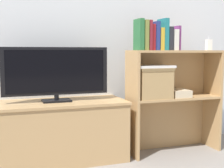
{
  "coord_description": "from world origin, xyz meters",
  "views": [
    {
      "loc": [
        -0.81,
        -2.21,
        0.88
      ],
      "look_at": [
        0.0,
        0.14,
        0.61
      ],
      "focal_mm": 50.0,
      "sensor_mm": 36.0,
      "label": 1
    }
  ],
  "objects_px": {
    "book_forest": "(139,35)",
    "book_teal": "(163,35)",
    "tv": "(56,72)",
    "book_charcoal": "(168,39)",
    "laptop": "(152,66)",
    "magazine_stack": "(177,93)",
    "book_ivory": "(172,40)",
    "book_plum": "(176,38)",
    "book_navy": "(155,36)",
    "book_mustard": "(159,39)",
    "baby_monitor": "(209,45)",
    "tv_stand": "(57,131)",
    "book_crimson": "(150,37)",
    "storage_basket_left": "(152,82)",
    "book_maroon": "(147,36)",
    "book_olive": "(143,35)"
  },
  "relations": [
    {
      "from": "book_crimson",
      "to": "storage_basket_left",
      "type": "distance_m",
      "value": 0.37
    },
    {
      "from": "book_olive",
      "to": "book_maroon",
      "type": "xyz_separation_m",
      "value": [
        0.03,
        0.0,
        -0.0
      ]
    },
    {
      "from": "book_charcoal",
      "to": "book_teal",
      "type": "bearing_deg",
      "value": 180.0
    },
    {
      "from": "book_maroon",
      "to": "storage_basket_left",
      "type": "height_order",
      "value": "book_maroon"
    },
    {
      "from": "book_navy",
      "to": "book_charcoal",
      "type": "bearing_deg",
      "value": 0.0
    },
    {
      "from": "book_plum",
      "to": "laptop",
      "type": "xyz_separation_m",
      "value": [
        -0.21,
        0.02,
        -0.23
      ]
    },
    {
      "from": "book_forest",
      "to": "book_ivory",
      "type": "distance_m",
      "value": 0.31
    },
    {
      "from": "book_navy",
      "to": "baby_monitor",
      "type": "bearing_deg",
      "value": 3.51
    },
    {
      "from": "tv",
      "to": "book_olive",
      "type": "height_order",
      "value": "book_olive"
    },
    {
      "from": "laptop",
      "to": "magazine_stack",
      "type": "distance_m",
      "value": 0.34
    },
    {
      "from": "tv_stand",
      "to": "book_ivory",
      "type": "xyz_separation_m",
      "value": [
        0.95,
        -0.12,
        0.73
      ]
    },
    {
      "from": "tv_stand",
      "to": "book_ivory",
      "type": "bearing_deg",
      "value": -7.18
    },
    {
      "from": "book_forest",
      "to": "book_navy",
      "type": "xyz_separation_m",
      "value": [
        0.14,
        0.0,
        -0.01
      ]
    },
    {
      "from": "baby_monitor",
      "to": "storage_basket_left",
      "type": "relative_size",
      "value": 0.43
    },
    {
      "from": "tv_stand",
      "to": "baby_monitor",
      "type": "distance_m",
      "value": 1.51
    },
    {
      "from": "laptop",
      "to": "tv_stand",
      "type": "bearing_deg",
      "value": 172.6
    },
    {
      "from": "book_maroon",
      "to": "book_navy",
      "type": "height_order",
      "value": "book_maroon"
    },
    {
      "from": "magazine_stack",
      "to": "storage_basket_left",
      "type": "bearing_deg",
      "value": -178.82
    },
    {
      "from": "book_mustard",
      "to": "storage_basket_left",
      "type": "height_order",
      "value": "book_mustard"
    },
    {
      "from": "book_teal",
      "to": "baby_monitor",
      "type": "height_order",
      "value": "book_teal"
    },
    {
      "from": "book_navy",
      "to": "magazine_stack",
      "type": "height_order",
      "value": "book_navy"
    },
    {
      "from": "book_olive",
      "to": "book_ivory",
      "type": "distance_m",
      "value": 0.27
    },
    {
      "from": "book_teal",
      "to": "magazine_stack",
      "type": "xyz_separation_m",
      "value": [
        0.16,
        0.02,
        -0.49
      ]
    },
    {
      "from": "book_charcoal",
      "to": "book_forest",
      "type": "bearing_deg",
      "value": 180.0
    },
    {
      "from": "book_charcoal",
      "to": "book_plum",
      "type": "bearing_deg",
      "value": 0.0
    },
    {
      "from": "book_mustard",
      "to": "book_teal",
      "type": "bearing_deg",
      "value": 0.0
    },
    {
      "from": "book_maroon",
      "to": "baby_monitor",
      "type": "relative_size",
      "value": 1.89
    },
    {
      "from": "book_forest",
      "to": "book_teal",
      "type": "xyz_separation_m",
      "value": [
        0.22,
        0.0,
        0.0
      ]
    },
    {
      "from": "book_forest",
      "to": "book_mustard",
      "type": "distance_m",
      "value": 0.18
    },
    {
      "from": "book_forest",
      "to": "storage_basket_left",
      "type": "relative_size",
      "value": 0.86
    },
    {
      "from": "book_plum",
      "to": "book_charcoal",
      "type": "bearing_deg",
      "value": 180.0
    },
    {
      "from": "book_navy",
      "to": "book_mustard",
      "type": "bearing_deg",
      "value": 0.0
    },
    {
      "from": "book_navy",
      "to": "storage_basket_left",
      "type": "bearing_deg",
      "value": 112.88
    },
    {
      "from": "book_forest",
      "to": "book_navy",
      "type": "height_order",
      "value": "book_forest"
    },
    {
      "from": "book_charcoal",
      "to": "book_ivory",
      "type": "relative_size",
      "value": 1.12
    },
    {
      "from": "book_crimson",
      "to": "magazine_stack",
      "type": "relative_size",
      "value": 0.88
    },
    {
      "from": "book_plum",
      "to": "laptop",
      "type": "distance_m",
      "value": 0.31
    },
    {
      "from": "book_navy",
      "to": "book_ivory",
      "type": "bearing_deg",
      "value": 0.0
    },
    {
      "from": "book_mustard",
      "to": "laptop",
      "type": "height_order",
      "value": "book_mustard"
    },
    {
      "from": "tv",
      "to": "book_charcoal",
      "type": "height_order",
      "value": "book_charcoal"
    },
    {
      "from": "book_forest",
      "to": "book_teal",
      "type": "bearing_deg",
      "value": 0.0
    },
    {
      "from": "tv",
      "to": "magazine_stack",
      "type": "distance_m",
      "value": 1.04
    },
    {
      "from": "book_olive",
      "to": "book_crimson",
      "type": "relative_size",
      "value": 1.14
    },
    {
      "from": "magazine_stack",
      "to": "tv",
      "type": "bearing_deg",
      "value": 174.7
    },
    {
      "from": "book_charcoal",
      "to": "storage_basket_left",
      "type": "bearing_deg",
      "value": 171.61
    },
    {
      "from": "tv_stand",
      "to": "baby_monitor",
      "type": "relative_size",
      "value": 8.68
    },
    {
      "from": "book_ivory",
      "to": "baby_monitor",
      "type": "height_order",
      "value": "book_ivory"
    },
    {
      "from": "tv",
      "to": "book_olive",
      "type": "bearing_deg",
      "value": -9.77
    },
    {
      "from": "tv",
      "to": "book_charcoal",
      "type": "relative_size",
      "value": 4.32
    },
    {
      "from": "book_crimson",
      "to": "baby_monitor",
      "type": "bearing_deg",
      "value": 3.3
    }
  ]
}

